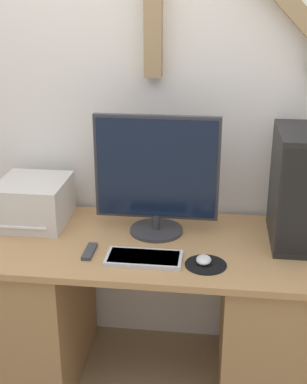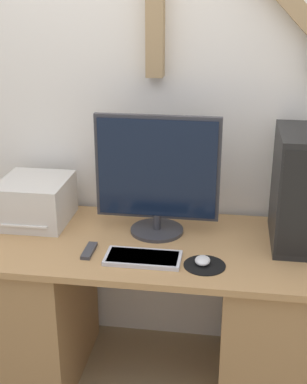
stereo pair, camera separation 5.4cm
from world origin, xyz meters
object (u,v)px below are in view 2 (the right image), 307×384
(mouse, at_px, (203,260))
(monitor, at_px, (157,174))
(remote_control, at_px, (89,251))
(printer, at_px, (36,201))
(computer_tower, at_px, (298,189))
(keyboard, at_px, (143,258))

(mouse, bearing_deg, monitor, 128.77)
(mouse, height_order, remote_control, mouse)
(monitor, bearing_deg, printer, 176.65)
(monitor, xyz_separation_m, computer_tower, (0.63, -0.01, -0.03))
(printer, bearing_deg, remote_control, -40.30)
(keyboard, relative_size, printer, 0.93)
(monitor, xyz_separation_m, remote_control, (-0.26, -0.25, -0.28))
(monitor, relative_size, remote_control, 3.92)
(monitor, height_order, printer, monitor)
(keyboard, bearing_deg, mouse, -0.66)
(monitor, xyz_separation_m, mouse, (0.23, -0.29, -0.27))
(monitor, height_order, remote_control, monitor)
(monitor, xyz_separation_m, keyboard, (-0.02, -0.29, -0.28))
(computer_tower, relative_size, remote_control, 3.53)
(mouse, relative_size, printer, 0.23)
(monitor, relative_size, computer_tower, 1.11)
(keyboard, bearing_deg, printer, 151.12)
(keyboard, distance_m, remote_control, 0.25)
(mouse, xyz_separation_m, computer_tower, (0.39, 0.28, 0.24))
(computer_tower, bearing_deg, keyboard, -156.96)
(monitor, bearing_deg, mouse, -51.23)
(keyboard, bearing_deg, remote_control, 172.16)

